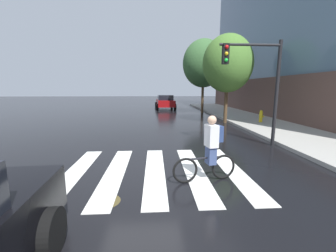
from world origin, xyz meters
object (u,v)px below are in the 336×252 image
(cyclist, at_px, (210,149))
(traffic_light_near, at_px, (258,75))
(fire_hydrant, at_px, (261,116))
(street_tree_mid, at_px, (203,64))
(sedan_mid, at_px, (165,102))
(manhole_cover, at_px, (105,201))
(street_tree_near, at_px, (228,64))

(cyclist, height_order, traffic_light_near, traffic_light_near)
(cyclist, height_order, fire_hydrant, cyclist)
(cyclist, xyz_separation_m, traffic_light_near, (2.69, 3.28, 2.02))
(traffic_light_near, relative_size, fire_hydrant, 5.38)
(traffic_light_near, relative_size, street_tree_mid, 0.61)
(sedan_mid, xyz_separation_m, traffic_light_near, (2.85, -16.57, 2.04))
(fire_hydrant, height_order, street_tree_mid, street_tree_mid)
(sedan_mid, relative_size, street_tree_mid, 0.68)
(manhole_cover, bearing_deg, traffic_light_near, 39.21)
(traffic_light_near, bearing_deg, street_tree_mid, 87.48)
(manhole_cover, xyz_separation_m, fire_hydrant, (8.07, 9.45, 0.53))
(manhole_cover, distance_m, sedan_mid, 20.90)
(manhole_cover, height_order, traffic_light_near, traffic_light_near)
(sedan_mid, relative_size, street_tree_near, 0.80)
(street_tree_mid, bearing_deg, street_tree_near, -87.68)
(manhole_cover, bearing_deg, cyclist, 20.47)
(traffic_light_near, bearing_deg, street_tree_near, 82.58)
(street_tree_mid, bearing_deg, fire_hydrant, -70.76)
(traffic_light_near, bearing_deg, sedan_mid, 99.77)
(fire_hydrant, height_order, street_tree_near, street_tree_near)
(traffic_light_near, bearing_deg, fire_hydrant, 60.79)
(manhole_cover, xyz_separation_m, traffic_light_near, (5.13, 4.19, 2.86))
(manhole_cover, bearing_deg, sedan_mid, 83.73)
(manhole_cover, distance_m, fire_hydrant, 12.44)
(sedan_mid, height_order, fire_hydrant, sedan_mid)
(manhole_cover, height_order, street_tree_near, street_tree_near)
(fire_hydrant, bearing_deg, sedan_mid, 117.13)
(manhole_cover, distance_m, traffic_light_near, 7.21)
(manhole_cover, bearing_deg, street_tree_near, 59.89)
(fire_hydrant, relative_size, street_tree_mid, 0.11)
(traffic_light_near, distance_m, fire_hydrant, 6.46)
(sedan_mid, height_order, street_tree_near, street_tree_near)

